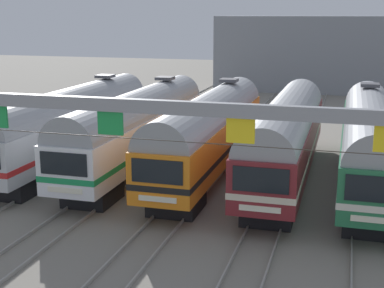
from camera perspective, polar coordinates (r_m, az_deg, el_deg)
name	(u,v)px	position (r m, az deg, el deg)	size (l,w,h in m)	color
ground_plane	(209,174)	(32.21, 1.80, -3.17)	(160.00, 160.00, 0.00)	gray
track_bed	(257,120)	(48.41, 6.76, 2.44)	(19.05, 70.00, 0.15)	gray
commuter_train_stainless	(72,122)	(34.71, -12.36, 2.29)	(2.88, 18.06, 5.05)	#B2B5BA
commuter_train_white	(138,125)	(32.88, -5.60, 1.94)	(2.88, 18.06, 5.05)	white
commuter_train_orange	(210,130)	(31.55, 1.84, 1.51)	(2.88, 18.06, 5.05)	orange
commuter_train_maroon	(286,134)	(30.80, 9.77, 1.02)	(2.88, 18.06, 4.77)	maroon
commuter_train_green	(370,139)	(30.66, 17.94, 0.51)	(2.88, 18.06, 5.05)	#236B42
catenary_gantry	(111,133)	(18.50, -8.42, 1.10)	(22.78, 0.44, 6.97)	gray
maintenance_building	(316,53)	(70.26, 12.73, 9.19)	(23.59, 10.00, 8.91)	gray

